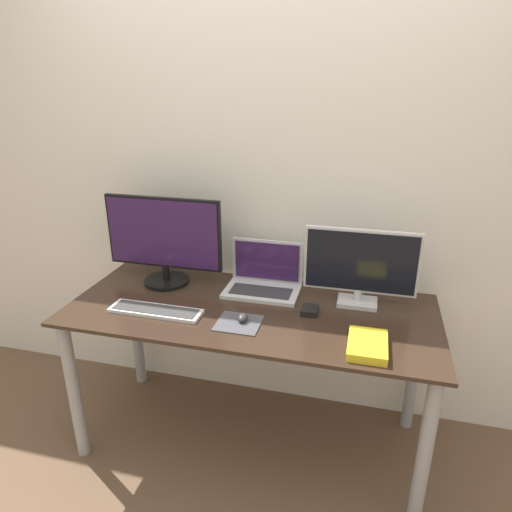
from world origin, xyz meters
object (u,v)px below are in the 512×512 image
(laptop, at_px, (264,279))
(keyboard, at_px, (156,311))
(mouse, at_px, (242,317))
(book, at_px, (367,345))
(monitor_right, at_px, (360,266))
(monitor_left, at_px, (164,240))
(power_brick, at_px, (310,310))

(laptop, xyz_separation_m, keyboard, (-0.43, -0.37, -0.05))
(mouse, relative_size, book, 0.30)
(laptop, bearing_deg, monitor_right, -5.55)
(laptop, height_order, mouse, laptop)
(laptop, bearing_deg, monitor_left, -174.92)
(laptop, bearing_deg, book, -39.41)
(book, bearing_deg, keyboard, 175.85)
(mouse, bearing_deg, book, -9.04)
(monitor_right, bearing_deg, keyboard, -160.37)
(monitor_left, height_order, power_brick, monitor_left)
(laptop, height_order, book, laptop)
(monitor_right, height_order, laptop, monitor_right)
(monitor_left, bearing_deg, mouse, -31.15)
(keyboard, bearing_deg, monitor_right, 19.63)
(laptop, distance_m, mouse, 0.35)
(monitor_right, relative_size, keyboard, 1.20)
(keyboard, xyz_separation_m, book, (0.95, -0.07, 0.01))
(monitor_left, bearing_deg, monitor_right, 0.01)
(monitor_left, height_order, laptop, monitor_left)
(monitor_left, relative_size, book, 2.73)
(book, bearing_deg, mouse, 170.96)
(mouse, relative_size, power_brick, 0.74)
(monitor_right, height_order, book, monitor_right)
(monitor_left, distance_m, monitor_right, 0.99)
(monitor_left, distance_m, power_brick, 0.82)
(monitor_right, relative_size, power_brick, 5.61)
(monitor_left, distance_m, mouse, 0.62)
(laptop, relative_size, book, 1.64)
(monitor_left, height_order, keyboard, monitor_left)
(monitor_left, relative_size, laptop, 1.66)
(laptop, height_order, power_brick, laptop)
(monitor_right, height_order, mouse, monitor_right)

